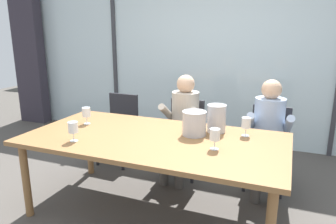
# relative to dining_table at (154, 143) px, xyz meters

# --- Properties ---
(ground) EXTENTS (14.00, 14.00, 0.00)m
(ground) POSITION_rel_dining_table_xyz_m (0.00, 1.00, -0.70)
(ground) COLOR #4C4742
(window_glass_panel) EXTENTS (7.55, 0.03, 2.60)m
(window_glass_panel) POSITION_rel_dining_table_xyz_m (0.00, 2.21, 0.60)
(window_glass_panel) COLOR silver
(window_glass_panel) RESTS_ON ground
(window_mullion_left) EXTENTS (0.06, 0.06, 2.60)m
(window_mullion_left) POSITION_rel_dining_table_xyz_m (-1.70, 2.19, 0.60)
(window_mullion_left) COLOR #38383D
(window_mullion_left) RESTS_ON ground
(hillside_vineyard) EXTENTS (13.55, 2.40, 2.06)m
(hillside_vineyard) POSITION_rel_dining_table_xyz_m (0.00, 6.58, 0.33)
(hillside_vineyard) COLOR #477A38
(hillside_vineyard) RESTS_ON ground
(curtain_heavy_drape) EXTENTS (0.56, 0.20, 2.60)m
(curtain_heavy_drape) POSITION_rel_dining_table_xyz_m (-3.43, 2.03, 0.60)
(curtain_heavy_drape) COLOR #332D38
(curtain_heavy_drape) RESTS_ON ground
(dining_table) EXTENTS (2.35, 1.18, 0.76)m
(dining_table) POSITION_rel_dining_table_xyz_m (0.00, 0.00, 0.00)
(dining_table) COLOR olive
(dining_table) RESTS_ON ground
(chair_near_curtain) EXTENTS (0.45, 0.45, 0.89)m
(chair_near_curtain) POSITION_rel_dining_table_xyz_m (-0.94, 1.00, -0.18)
(chair_near_curtain) COLOR #232328
(chair_near_curtain) RESTS_ON ground
(chair_left_of_center) EXTENTS (0.44, 0.44, 0.89)m
(chair_left_of_center) POSITION_rel_dining_table_xyz_m (-0.03, 0.98, -0.18)
(chair_left_of_center) COLOR #232328
(chair_left_of_center) RESTS_ON ground
(chair_center) EXTENTS (0.46, 0.46, 0.89)m
(chair_center) POSITION_rel_dining_table_xyz_m (0.94, 1.00, -0.18)
(chair_center) COLOR #232328
(chair_center) RESTS_ON ground
(person_beige_jumper) EXTENTS (0.48, 0.62, 1.21)m
(person_beige_jumper) POSITION_rel_dining_table_xyz_m (-0.02, 0.86, -0.01)
(person_beige_jumper) COLOR #B7AD9E
(person_beige_jumper) RESTS_ON ground
(person_pale_blue_shirt) EXTENTS (0.49, 0.63, 1.21)m
(person_pale_blue_shirt) POSITION_rel_dining_table_xyz_m (0.94, 0.86, -0.01)
(person_pale_blue_shirt) COLOR #9EB2D1
(person_pale_blue_shirt) RESTS_ON ground
(ice_bucket_primary) EXTENTS (0.18, 0.18, 0.26)m
(ice_bucket_primary) POSITION_rel_dining_table_xyz_m (0.49, 0.36, 0.20)
(ice_bucket_primary) COLOR #B7B7BC
(ice_bucket_primary) RESTS_ON dining_table
(ice_bucket_secondary) EXTENTS (0.23, 0.23, 0.23)m
(ice_bucket_secondary) POSITION_rel_dining_table_xyz_m (0.32, 0.19, 0.18)
(ice_bucket_secondary) COLOR #B7B7BC
(ice_bucket_secondary) RESTS_ON dining_table
(wine_glass_by_left_taster) EXTENTS (0.08, 0.08, 0.17)m
(wine_glass_by_left_taster) POSITION_rel_dining_table_xyz_m (0.58, -0.09, 0.19)
(wine_glass_by_left_taster) COLOR silver
(wine_glass_by_left_taster) RESTS_ON dining_table
(wine_glass_near_bucket) EXTENTS (0.08, 0.08, 0.17)m
(wine_glass_near_bucket) POSITION_rel_dining_table_xyz_m (-0.81, 0.12, 0.18)
(wine_glass_near_bucket) COLOR silver
(wine_glass_near_bucket) RESTS_ON dining_table
(wine_glass_center_pour) EXTENTS (0.08, 0.08, 0.17)m
(wine_glass_center_pour) POSITION_rel_dining_table_xyz_m (-0.60, -0.36, 0.18)
(wine_glass_center_pour) COLOR silver
(wine_glass_center_pour) RESTS_ON dining_table
(wine_glass_by_right_taster) EXTENTS (0.08, 0.08, 0.17)m
(wine_glass_by_right_taster) POSITION_rel_dining_table_xyz_m (0.22, 0.35, 0.18)
(wine_glass_by_right_taster) COLOR silver
(wine_glass_by_right_taster) RESTS_ON dining_table
(wine_glass_spare_empty) EXTENTS (0.08, 0.08, 0.17)m
(wine_glass_spare_empty) POSITION_rel_dining_table_xyz_m (0.77, 0.34, 0.18)
(wine_glass_spare_empty) COLOR silver
(wine_glass_spare_empty) RESTS_ON dining_table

